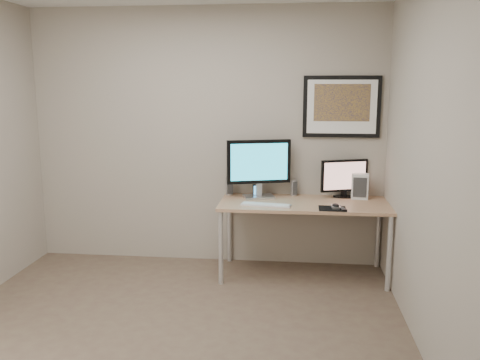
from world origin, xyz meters
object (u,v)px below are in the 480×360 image
Objects in this scene: speaker_left at (229,185)px; phone_dock at (256,191)px; keyboard at (266,205)px; speaker_right at (294,188)px; monitor_tv at (344,177)px; desk at (304,209)px; framed_art at (342,107)px; fan_unit at (360,186)px; monitor_large at (259,166)px.

speaker_left is 0.29m from phone_dock.
speaker_right is at bearing 70.07° from keyboard.
speaker_left reaches higher than speaker_right.
monitor_tv is 0.88m from keyboard.
keyboard is (0.40, -0.43, -0.09)m from speaker_left.
phone_dock is 0.28× the size of keyboard.
speaker_right is (-0.10, 0.29, 0.15)m from desk.
framed_art is 3.91× the size of speaker_left.
phone_dock is at bearing 160.46° from desk.
desk is 6.47× the size of fan_unit.
desk is 1.07m from framed_art.
fan_unit reaches higher than keyboard.
speaker_left is at bearing 141.67° from keyboard.
monitor_large is 0.46m from keyboard.
speaker_left is at bearing 161.53° from desk.
monitor_tv reaches higher than keyboard.
monitor_tv reaches higher than speaker_left.
monitor_tv is at bearing 176.32° from fan_unit.
speaker_left is 0.59m from keyboard.
keyboard is at bearing -141.35° from speaker_right.
speaker_left is at bearing 160.01° from monitor_tv.
monitor_large is (-0.80, -0.19, -0.57)m from framed_art.
monitor_tv is at bearing 38.39° from keyboard.
speaker_right is (0.65, 0.04, -0.02)m from speaker_left.
monitor_large is 0.85m from monitor_tv.
monitor_large reaches higher than monitor_tv.
phone_dock is at bearing 126.00° from monitor_large.
monitor_tv is (0.04, -0.08, -0.69)m from framed_art.
speaker_right reaches higher than desk.
monitor_large is at bearing 179.87° from speaker_right.
phone_dock is (-0.47, 0.17, 0.13)m from desk.
framed_art is 3.03× the size of fan_unit.
fan_unit reaches higher than speaker_left.
fan_unit is (1.02, 0.05, 0.06)m from phone_dock.
desk is 3.44× the size of keyboard.
fan_unit is at bearing -29.03° from speaker_right.
framed_art is (0.35, 0.33, 0.96)m from desk.
keyboard is 1.88× the size of fan_unit.
speaker_left is 0.78× the size of fan_unit.
monitor_large reaches higher than speaker_right.
monitor_tv is at bearing -9.10° from monitor_large.
phone_dock reaches higher than keyboard.
phone_dock is (-0.37, -0.12, -0.02)m from speaker_right.
speaker_right is at bearing -178.26° from fan_unit.
monitor_large is at bearing 161.80° from desk.
monitor_tv is at bearing -19.97° from speaker_left.
fan_unit reaches higher than desk.
speaker_left is 0.41× the size of keyboard.
monitor_tv is at bearing -62.22° from framed_art.
speaker_right is 0.39m from phone_dock.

